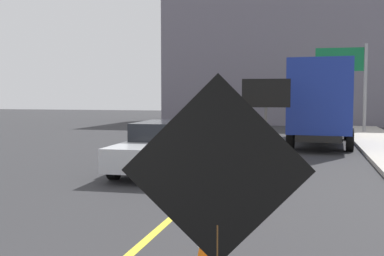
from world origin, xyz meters
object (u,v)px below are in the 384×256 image
at_px(arrow_board_trailer, 265,145).
at_px(traffic_cone_far_lane, 257,171).
at_px(traffic_cone_mid_lane, 241,199).
at_px(pickup_car, 168,146).
at_px(roadwork_sign, 218,176).
at_px(box_truck, 322,101).
at_px(highway_guide_sign, 351,72).
at_px(traffic_cone_curbside, 256,157).
at_px(traffic_cone_near_sign, 206,247).

distance_m(arrow_board_trailer, traffic_cone_far_lane, 4.74).
bearing_deg(traffic_cone_mid_lane, pickup_car, 121.21).
height_order(roadwork_sign, box_truck, box_truck).
xyz_separation_m(box_truck, pickup_car, (-4.45, -8.03, -1.19)).
distance_m(highway_guide_sign, traffic_cone_far_lane, 16.91).
xyz_separation_m(highway_guide_sign, traffic_cone_curbside, (-3.62, -13.75, -3.05)).
height_order(arrow_board_trailer, box_truck, box_truck).
height_order(arrow_board_trailer, traffic_cone_far_lane, arrow_board_trailer).
distance_m(traffic_cone_near_sign, traffic_cone_mid_lane, 2.68).
distance_m(box_truck, highway_guide_sign, 6.80).
distance_m(traffic_cone_mid_lane, traffic_cone_far_lane, 2.82).
distance_m(roadwork_sign, traffic_cone_near_sign, 1.80).
relative_size(highway_guide_sign, traffic_cone_mid_lane, 6.88).
relative_size(roadwork_sign, pickup_car, 0.45).
bearing_deg(box_truck, arrow_board_trailer, -110.47).
bearing_deg(roadwork_sign, box_truck, 85.80).
xyz_separation_m(traffic_cone_near_sign, traffic_cone_far_lane, (-0.02, 5.50, 0.01)).
distance_m(pickup_car, traffic_cone_far_lane, 3.36).
xyz_separation_m(box_truck, highway_guide_sign, (1.65, 6.42, 1.53)).
distance_m(arrow_board_trailer, traffic_cone_curbside, 2.19).
distance_m(roadwork_sign, box_truck, 16.79).
bearing_deg(traffic_cone_curbside, box_truck, 74.96).
xyz_separation_m(roadwork_sign, traffic_cone_mid_lane, (-0.39, 4.04, -1.11)).
relative_size(pickup_car, traffic_cone_curbside, 6.78).
bearing_deg(roadwork_sign, highway_guide_sign, 82.91).
height_order(roadwork_sign, traffic_cone_curbside, roadwork_sign).
height_order(arrow_board_trailer, traffic_cone_near_sign, arrow_board_trailer).
bearing_deg(traffic_cone_near_sign, traffic_cone_mid_lane, 89.39).
bearing_deg(pickup_car, traffic_cone_far_lane, -33.73).
distance_m(highway_guide_sign, traffic_cone_mid_lane, 19.64).
bearing_deg(traffic_cone_near_sign, arrow_board_trailer, 91.56).
bearing_deg(highway_guide_sign, roadwork_sign, -97.09).
bearing_deg(pickup_car, traffic_cone_mid_lane, -58.79).
xyz_separation_m(traffic_cone_near_sign, traffic_cone_curbside, (-0.33, 8.04, 0.01)).
bearing_deg(highway_guide_sign, box_truck, -104.43).
xyz_separation_m(traffic_cone_near_sign, traffic_cone_mid_lane, (0.03, 2.68, -0.01)).
bearing_deg(box_truck, traffic_cone_curbside, -105.04).
bearing_deg(traffic_cone_mid_lane, box_truck, 82.76).
height_order(highway_guide_sign, traffic_cone_curbside, highway_guide_sign).
bearing_deg(arrow_board_trailer, traffic_cone_curbside, -91.30).
distance_m(pickup_car, traffic_cone_mid_lane, 5.48).
relative_size(box_truck, highway_guide_sign, 1.57).
bearing_deg(highway_guide_sign, traffic_cone_near_sign, -98.59).
bearing_deg(arrow_board_trailer, highway_guide_sign, 72.83).
relative_size(arrow_board_trailer, pickup_car, 0.52).
height_order(roadwork_sign, traffic_cone_mid_lane, roadwork_sign).
xyz_separation_m(box_truck, traffic_cone_near_sign, (-1.64, -15.38, -1.52)).
height_order(highway_guide_sign, traffic_cone_far_lane, highway_guide_sign).
bearing_deg(arrow_board_trailer, traffic_cone_near_sign, -88.44).
height_order(box_truck, pickup_car, box_truck).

